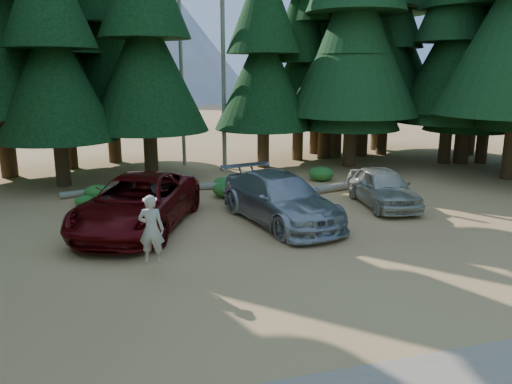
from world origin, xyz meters
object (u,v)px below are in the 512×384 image
log_left (107,190)px  log_right (331,188)px  silver_minivan_center (280,198)px  log_mid (198,186)px  red_pickup (138,203)px  silver_minivan_right (383,187)px  frisbee_player (151,229)px

log_left → log_right: size_ratio=0.75×
silver_minivan_center → log_mid: bearing=97.4°
red_pickup → log_left: (-1.05, 5.50, -0.75)m
silver_minivan_center → silver_minivan_right: (4.58, 0.95, -0.10)m
frisbee_player → log_left: bearing=-62.9°
frisbee_player → log_mid: 9.62m
log_mid → silver_minivan_center: bearing=-60.3°
red_pickup → log_left: red_pickup is taller
frisbee_player → log_right: (8.34, 7.17, -1.07)m
log_mid → silver_minivan_right: bearing=-25.1°
red_pickup → frisbee_player: (0.14, -4.13, 0.35)m
silver_minivan_right → log_left: 11.69m
frisbee_player → log_mid: (2.74, 9.15, -1.09)m
red_pickup → log_mid: red_pickup is taller
silver_minivan_right → log_left: silver_minivan_right is taller
silver_minivan_right → log_right: 2.90m
silver_minivan_right → log_mid: size_ratio=1.20×
frisbee_player → log_right: bearing=-119.2°
silver_minivan_center → log_mid: 6.00m
frisbee_player → log_right: size_ratio=0.34×
log_left → frisbee_player: bearing=-99.7°
red_pickup → frisbee_player: frisbee_player is taller
silver_minivan_right → frisbee_player: (-9.28, -4.48, 0.49)m
red_pickup → log_mid: 5.83m
silver_minivan_right → log_right: bearing=116.6°
red_pickup → silver_minivan_center: (4.84, -0.61, -0.04)m
silver_minivan_center → log_left: size_ratio=1.47×
log_left → log_mid: size_ratio=1.08×
log_left → log_right: (9.53, -2.46, 0.03)m
red_pickup → log_mid: bearing=83.3°
silver_minivan_center → silver_minivan_right: 4.68m
log_left → log_mid: (3.93, -0.48, 0.01)m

